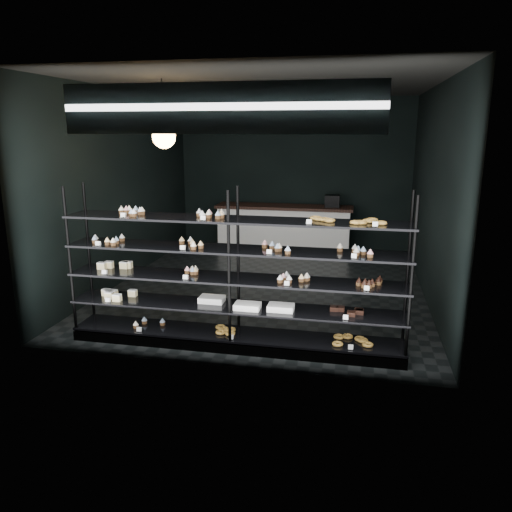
% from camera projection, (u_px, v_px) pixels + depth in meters
% --- Properties ---
extents(room, '(5.01, 6.01, 3.20)m').
position_uv_depth(room, '(269.00, 190.00, 7.98)').
color(room, black).
rests_on(room, ground).
extents(display_shelf, '(4.00, 0.50, 1.91)m').
position_uv_depth(display_shelf, '(232.00, 296.00, 5.90)').
color(display_shelf, black).
rests_on(display_shelf, room).
extents(signage, '(3.30, 0.05, 0.50)m').
position_uv_depth(signage, '(217.00, 108.00, 4.92)').
color(signage, '#0B1C3A').
rests_on(signage, room).
extents(pendant_lamp, '(0.31, 0.31, 0.88)m').
position_uv_depth(pendant_lamp, '(164.00, 137.00, 6.60)').
color(pendant_lamp, black).
rests_on(pendant_lamp, room).
extents(service_counter, '(2.88, 0.65, 1.23)m').
position_uv_depth(service_counter, '(284.00, 228.00, 10.65)').
color(service_counter, silver).
rests_on(service_counter, room).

